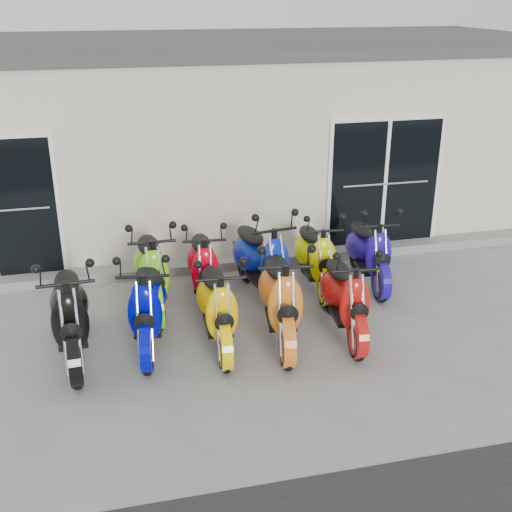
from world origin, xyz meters
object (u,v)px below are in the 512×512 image
at_px(scooter_front_blue, 146,294).
at_px(scooter_back_green, 151,261).
at_px(scooter_front_orange_b, 281,286).
at_px(scooter_front_red, 346,287).
at_px(scooter_back_extra, 369,243).
at_px(scooter_front_black, 69,303).
at_px(scooter_front_orange_a, 217,296).
at_px(scooter_back_yellow, 315,248).
at_px(scooter_back_blue, 261,250).
at_px(scooter_back_red, 203,258).

height_order(scooter_front_blue, scooter_back_green, scooter_back_green).
height_order(scooter_front_orange_b, scooter_back_green, scooter_front_orange_b).
distance_m(scooter_front_red, scooter_back_extra, 1.67).
bearing_deg(scooter_back_extra, scooter_front_black, -160.21).
bearing_deg(scooter_front_orange_a, scooter_back_yellow, 39.72).
xyz_separation_m(scooter_front_orange_a, scooter_back_extra, (2.57, 1.28, -0.01)).
relative_size(scooter_front_blue, scooter_front_red, 1.05).
xyz_separation_m(scooter_front_orange_b, scooter_back_extra, (1.76, 1.34, -0.08)).
xyz_separation_m(scooter_front_blue, scooter_back_extra, (3.42, 1.09, -0.04)).
distance_m(scooter_back_blue, scooter_back_yellow, 0.86).
bearing_deg(scooter_back_red, scooter_back_yellow, 5.13).
height_order(scooter_front_black, scooter_front_red, scooter_front_black).
xyz_separation_m(scooter_front_blue, scooter_back_red, (0.88, 1.09, -0.04)).
distance_m(scooter_front_orange_b, scooter_front_red, 0.85).
bearing_deg(scooter_back_blue, scooter_front_orange_b, -100.91).
relative_size(scooter_front_black, scooter_front_blue, 1.04).
distance_m(scooter_front_black, scooter_back_red, 2.16).
xyz_separation_m(scooter_front_blue, scooter_back_green, (0.14, 1.03, 0.01)).
bearing_deg(scooter_front_blue, scooter_back_red, 57.62).
height_order(scooter_front_orange_a, scooter_front_orange_b, scooter_front_orange_b).
distance_m(scooter_front_red, scooter_back_green, 2.72).
bearing_deg(scooter_back_green, scooter_front_red, -29.52).
bearing_deg(scooter_front_red, scooter_back_red, 144.86).
distance_m(scooter_back_yellow, scooter_back_extra, 0.85).
bearing_deg(scooter_back_yellow, scooter_front_blue, -152.70).
bearing_deg(scooter_back_green, scooter_back_extra, 1.10).
bearing_deg(scooter_back_green, scooter_front_blue, -98.03).
bearing_deg(scooter_back_blue, scooter_back_red, 165.06).
bearing_deg(scooter_back_blue, scooter_front_blue, -158.23).
xyz_separation_m(scooter_front_red, scooter_back_yellow, (0.06, 1.41, -0.01)).
bearing_deg(scooter_back_green, scooter_back_yellow, 1.80).
distance_m(scooter_front_orange_a, scooter_back_blue, 1.47).
distance_m(scooter_front_black, scooter_back_green, 1.54).
height_order(scooter_front_red, scooter_back_extra, scooter_front_red).
bearing_deg(scooter_back_green, scooter_front_orange_b, -39.95).
relative_size(scooter_front_orange_b, scooter_back_extra, 1.11).
bearing_deg(scooter_back_red, scooter_front_orange_a, -86.41).
bearing_deg(scooter_front_blue, scooter_back_green, 88.53).
distance_m(scooter_front_black, scooter_front_blue, 0.93).
relative_size(scooter_back_green, scooter_back_extra, 1.07).
bearing_deg(scooter_back_yellow, scooter_back_blue, -168.79).
xyz_separation_m(scooter_back_red, scooter_back_yellow, (1.69, 0.01, -0.01)).
bearing_deg(scooter_front_red, scooter_back_extra, 62.59).
xyz_separation_m(scooter_front_black, scooter_back_extra, (4.35, 1.17, -0.06)).
xyz_separation_m(scooter_front_orange_a, scooter_front_red, (1.65, -0.12, -0.01)).
bearing_deg(scooter_front_red, scooter_front_blue, 178.60).
bearing_deg(scooter_back_yellow, scooter_front_black, -157.31).
relative_size(scooter_front_black, scooter_front_red, 1.09).
bearing_deg(scooter_back_blue, scooter_back_yellow, -1.23).
height_order(scooter_back_yellow, scooter_back_extra, scooter_back_extra).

